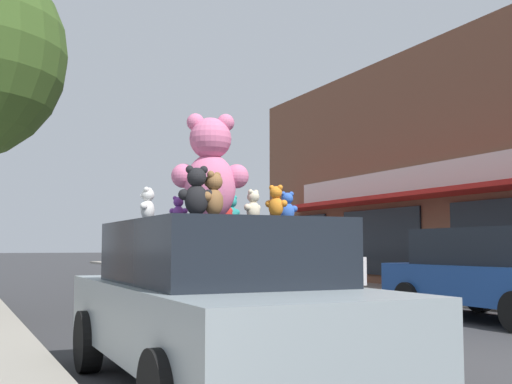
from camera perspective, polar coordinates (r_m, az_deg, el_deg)
The scene contains 13 objects.
plush_art_car at distance 5.77m, azimuth -3.64°, elevation -9.67°, with size 1.96×4.27×1.49m.
teddy_bear_giant at distance 5.70m, azimuth -4.09°, elevation 2.06°, with size 0.72×0.52×0.95m.
teddy_bear_purple at distance 5.99m, azimuth -6.91°, elevation -1.54°, with size 0.18×0.15×0.24m.
teddy_bear_cream at distance 5.67m, azimuth -0.26°, elevation -1.22°, with size 0.21×0.16×0.28m.
teddy_bear_black at distance 4.79m, azimuth -5.31°, elevation 0.04°, with size 0.28×0.19×0.37m.
teddy_bear_brown at distance 4.84m, azimuth -3.79°, elevation -0.22°, with size 0.24×0.22×0.34m.
teddy_bear_teal at distance 6.71m, azimuth -2.23°, elevation -1.65°, with size 0.23×0.15×0.31m.
teddy_bear_blue at distance 5.77m, azimuth 2.81°, elevation -1.32°, with size 0.20×0.13×0.27m.
teddy_bear_red at distance 6.50m, azimuth -2.74°, elevation -1.47°, with size 0.24×0.20×0.33m.
teddy_bear_orange at distance 4.97m, azimuth 1.79°, elevation -0.85°, with size 0.17×0.17×0.25m.
teddy_bear_white at distance 5.71m, azimuth -9.62°, elevation -1.09°, with size 0.18×0.21×0.29m.
parked_car_far_center at distance 11.73m, azimuth 20.50°, elevation -6.65°, with size 1.92×4.05×1.58m.
parked_car_far_right at distance 17.55m, azimuth 3.28°, elevation -6.26°, with size 1.87×4.47×1.59m.
Camera 1 is at (-5.26, -4.93, 1.26)m, focal length 45.00 mm.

